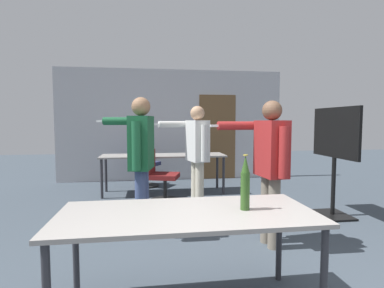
# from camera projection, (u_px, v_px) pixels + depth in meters

# --- Properties ---
(back_wall) EXTENTS (5.37, 0.12, 2.64)m
(back_wall) POSITION_uv_depth(u_px,v_px,m) (174.00, 125.00, 7.20)
(back_wall) COLOR #BCBCC1
(back_wall) RESTS_ON ground_plane
(conference_table_near) EXTENTS (1.84, 0.80, 0.76)m
(conference_table_near) POSITION_uv_depth(u_px,v_px,m) (187.00, 221.00, 2.16)
(conference_table_near) COLOR gray
(conference_table_near) RESTS_ON ground_plane
(conference_table_far) EXTENTS (2.40, 0.66, 0.76)m
(conference_table_far) POSITION_uv_depth(u_px,v_px,m) (164.00, 158.00, 5.84)
(conference_table_far) COLOR gray
(conference_table_far) RESTS_ON ground_plane
(tv_screen) EXTENTS (0.44, 1.06, 1.61)m
(tv_screen) POSITION_uv_depth(u_px,v_px,m) (335.00, 150.00, 4.38)
(tv_screen) COLOR black
(tv_screen) RESTS_ON ground_plane
(person_right_polo) EXTENTS (0.84, 0.61, 1.64)m
(person_right_polo) POSITION_uv_depth(u_px,v_px,m) (197.00, 149.00, 4.60)
(person_right_polo) COLOR beige
(person_right_polo) RESTS_ON ground_plane
(person_left_plaid) EXTENTS (0.79, 0.61, 1.63)m
(person_left_plaid) POSITION_uv_depth(u_px,v_px,m) (270.00, 159.00, 3.33)
(person_left_plaid) COLOR slate
(person_left_plaid) RESTS_ON ground_plane
(person_far_watching) EXTENTS (0.75, 0.73, 1.70)m
(person_far_watching) POSITION_uv_depth(u_px,v_px,m) (140.00, 152.00, 3.66)
(person_far_watching) COLOR #3D4C75
(person_far_watching) RESTS_ON ground_plane
(office_chair_near_pushed) EXTENTS (0.68, 0.66, 0.95)m
(office_chair_near_pushed) POSITION_uv_depth(u_px,v_px,m) (144.00, 165.00, 6.50)
(office_chair_near_pushed) COLOR black
(office_chair_near_pushed) RESTS_ON ground_plane
(office_chair_mid_tucked) EXTENTS (0.62, 0.58, 0.91)m
(office_chair_mid_tucked) POSITION_uv_depth(u_px,v_px,m) (161.00, 177.00, 5.28)
(office_chair_mid_tucked) COLOR black
(office_chair_mid_tucked) RESTS_ON ground_plane
(beer_bottle) EXTENTS (0.07, 0.07, 0.41)m
(beer_bottle) POSITION_uv_depth(u_px,v_px,m) (245.00, 184.00, 2.19)
(beer_bottle) COLOR #2D511E
(beer_bottle) RESTS_ON conference_table_near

